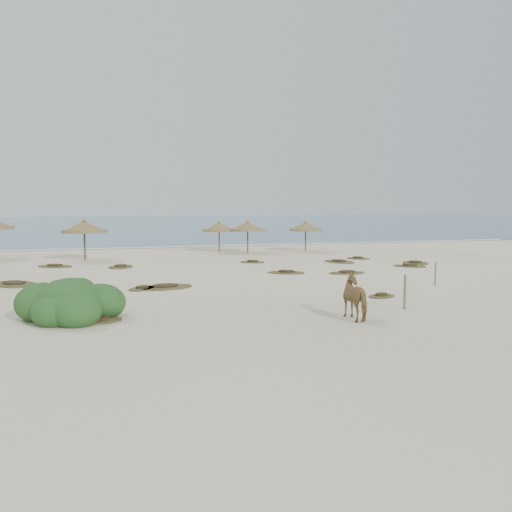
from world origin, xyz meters
name	(u,v)px	position (x,y,z in m)	size (l,w,h in m)	color
ground	(234,294)	(0.00, 0.00, 0.00)	(160.00, 160.00, 0.00)	#F6EACA
ocean	(127,224)	(0.00, 75.00, 0.00)	(200.00, 100.00, 0.01)	#2D5987
foam_line	(162,247)	(0.00, 26.00, 0.00)	(70.00, 0.60, 0.01)	white
palapa_2	(84,227)	(-6.35, 16.48, 2.25)	(4.09, 4.09, 2.89)	brown
palapa_3	(219,227)	(3.82, 20.05, 1.95)	(2.89, 2.89, 2.51)	brown
palapa_4	(248,227)	(5.88, 19.02, 2.02)	(3.32, 3.32, 2.60)	brown
palapa_5	(306,227)	(10.61, 18.74, 1.97)	(3.18, 3.18, 2.54)	brown
horse	(358,297)	(2.81, -6.35, 0.77)	(0.83, 1.81, 1.53)	#9C7A47
fence_post_near	(405,292)	(5.32, -5.20, 0.65)	(0.10, 0.10, 1.30)	#716755
fence_post_far	(435,274)	(9.95, -0.21, 0.57)	(0.08, 0.08, 1.14)	#716755
bush	(70,304)	(-6.67, -3.70, 0.55)	(3.73, 3.29, 1.67)	#31632A
scrub_1	(14,284)	(-9.57, 5.59, 0.05)	(3.15, 3.40, 0.16)	brown
scrub_2	(142,288)	(-3.72, 2.43, 0.05)	(1.82, 1.91, 0.16)	brown
scrub_3	(286,272)	(4.58, 6.12, 0.05)	(2.48, 2.19, 0.16)	brown
scrub_4	(347,273)	(7.78, 5.03, 0.05)	(2.09, 1.38, 0.16)	brown
scrub_5	(415,263)	(14.24, 8.44, 0.05)	(2.45, 2.91, 0.16)	brown
scrub_6	(55,266)	(-8.10, 12.99, 0.05)	(2.76, 2.54, 0.16)	brown
scrub_7	(252,262)	(4.24, 11.91, 0.05)	(2.01, 1.81, 0.16)	brown
scrub_9	(165,287)	(-2.66, 2.60, 0.05)	(3.09, 2.43, 0.16)	brown
scrub_10	(358,258)	(11.97, 12.10, 0.05)	(1.97, 2.08, 0.16)	brown
scrub_11	(96,320)	(-5.83, -4.29, 0.05)	(1.89, 1.33, 0.16)	brown
scrub_12	(382,296)	(5.83, -2.50, 0.05)	(1.60, 1.38, 0.16)	brown
scrub_13	(121,267)	(-4.24, 11.55, 0.05)	(2.01, 2.50, 0.16)	brown
scrub_14	(410,266)	(12.94, 6.98, 0.05)	(2.36, 2.35, 0.16)	brown
scrub_15	(339,261)	(9.81, 10.50, 0.05)	(2.22, 2.81, 0.16)	brown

